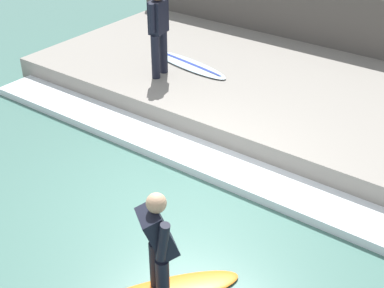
% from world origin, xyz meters
% --- Properties ---
extents(ground_plane, '(28.00, 28.00, 0.00)m').
position_xyz_m(ground_plane, '(0.00, 0.00, 0.00)').
color(ground_plane, '#426B60').
extents(concrete_ledge, '(4.40, 10.41, 0.45)m').
position_xyz_m(concrete_ledge, '(3.57, 0.00, 0.23)').
color(concrete_ledge, gray).
rests_on(concrete_ledge, ground_plane).
extents(back_wall, '(0.50, 10.93, 1.67)m').
position_xyz_m(back_wall, '(6.02, 0.00, 0.84)').
color(back_wall, '#544F49').
rests_on(back_wall, ground_plane).
extents(wave_foam_crest, '(0.81, 9.89, 0.14)m').
position_xyz_m(wave_foam_crest, '(0.97, 0.00, 0.07)').
color(wave_foam_crest, silver).
rests_on(wave_foam_crest, ground_plane).
extents(surfer_riding, '(0.55, 0.54, 1.41)m').
position_xyz_m(surfer_riding, '(-1.63, -1.04, 0.85)').
color(surfer_riding, black).
rests_on(surfer_riding, surfboard_riding).
extents(surfer_waiting_near, '(0.56, 0.30, 1.69)m').
position_xyz_m(surfer_waiting_near, '(2.46, 2.29, 1.40)').
color(surfer_waiting_near, black).
rests_on(surfer_waiting_near, concrete_ledge).
extents(surfboard_waiting_near, '(0.79, 2.08, 0.07)m').
position_xyz_m(surfboard_waiting_near, '(3.16, 2.12, 0.48)').
color(surfboard_waiting_near, silver).
rests_on(surfboard_waiting_near, concrete_ledge).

